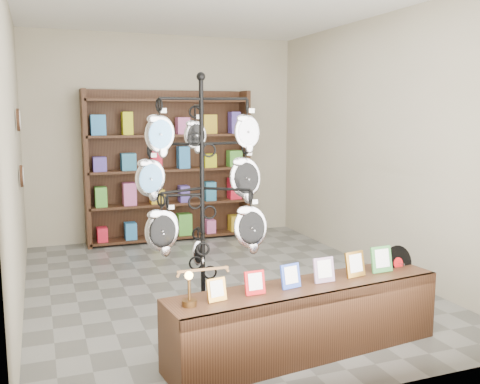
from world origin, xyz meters
name	(u,v)px	position (x,y,z in m)	size (l,w,h in m)	color
ground	(220,285)	(0.00, 0.00, 0.00)	(5.00, 5.00, 0.00)	slate
room_envelope	(219,115)	(0.00, 0.00, 1.85)	(5.00, 5.00, 5.00)	#AFA68D
display_tree	(202,189)	(-0.57, -1.26, 1.27)	(1.12, 1.01, 2.19)	black
front_shelf	(307,319)	(0.10, -1.83, 0.28)	(2.31, 0.72, 0.80)	black
back_shelving	(169,171)	(0.00, 2.30, 1.03)	(2.42, 0.36, 2.20)	black
wall_clocks	(20,148)	(-1.97, 0.80, 1.50)	(0.03, 0.24, 0.84)	black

